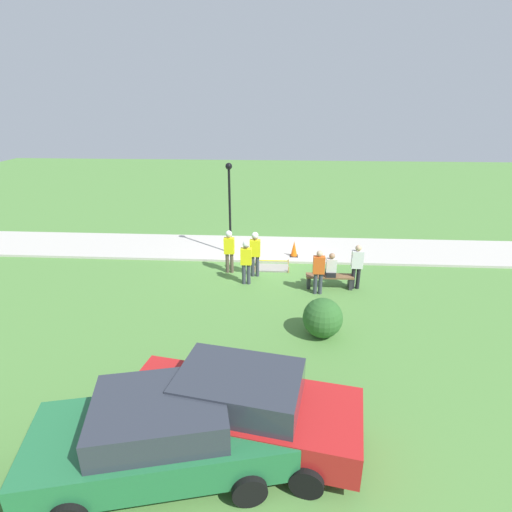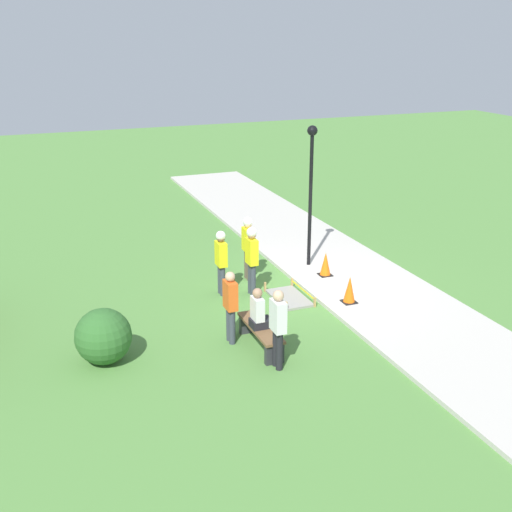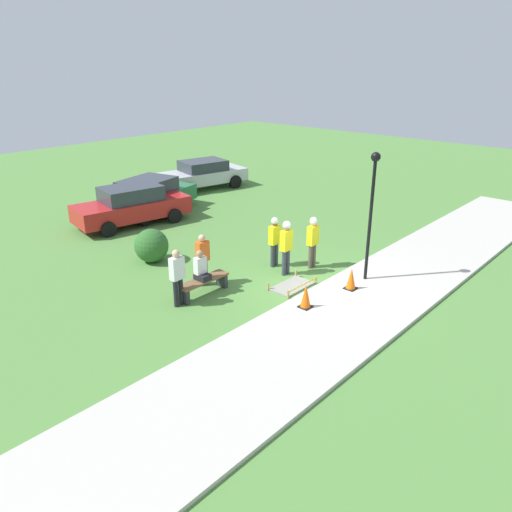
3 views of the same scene
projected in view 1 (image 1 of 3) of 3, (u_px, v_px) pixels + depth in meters
The scene contains 16 objects.
ground_plane at pixel (262, 263), 16.83m from camera, with size 60.00×60.00×0.00m, color #51843D.
sidewalk at pixel (264, 249), 18.29m from camera, with size 28.00×3.18×0.10m.
wet_concrete_patch at pixel (272, 268), 16.26m from camera, with size 1.40×0.82×0.25m.
traffic_cone_near_patch at pixel (294, 249), 17.16m from camera, with size 0.34×0.34×0.68m.
traffic_cone_far_patch at pixel (252, 246), 17.54m from camera, with size 0.34×0.34×0.66m.
park_bench at pixel (329, 279), 14.51m from camera, with size 1.70×0.44×0.49m.
person_seated_on_bench at pixel (331, 267), 14.28m from camera, with size 0.36×0.44×0.89m.
worker_supervisor at pixel (255, 250), 15.20m from camera, with size 0.40×0.26×1.80m.
worker_assistant at pixel (246, 259), 14.57m from camera, with size 0.40×0.25×1.70m.
worker_trainee at pixel (229, 248), 15.53m from camera, with size 0.40×0.25×1.74m.
bystander_in_orange_shirt at pixel (319, 270), 13.85m from camera, with size 0.40×0.22×1.63m.
bystander_in_gray_shirt at pixel (357, 264), 14.23m from camera, with size 0.40×0.22×1.68m.
lamppost_near at pixel (229, 196), 16.72m from camera, with size 0.28×0.28×3.92m.
parked_car_green at pixel (162, 433), 7.25m from camera, with size 4.99×2.98×1.56m.
parked_car_red at pixel (240, 407), 7.84m from camera, with size 4.93×2.63×1.61m.
shrub_rounded_near at pixel (323, 318), 11.48m from camera, with size 1.16×1.16×1.16m.
Camera 1 is at (-0.68, 15.53, 6.46)m, focal length 28.00 mm.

